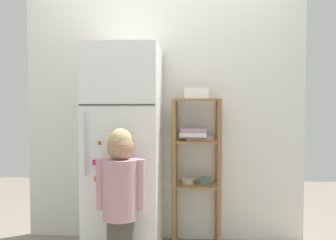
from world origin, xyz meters
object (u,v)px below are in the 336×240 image
object	(u,v)px
child_standing	(121,189)
fruit_bin	(196,95)
pantry_shelf_unit	(196,154)
refrigerator	(125,150)

from	to	relation	value
child_standing	fruit_bin	xyz separation A→B (m)	(0.53, 0.65, 0.68)
pantry_shelf_unit	fruit_bin	distance (m)	0.53
refrigerator	child_standing	size ratio (longest dim) A/B	1.60
child_standing	pantry_shelf_unit	world-z (taller)	pantry_shelf_unit
pantry_shelf_unit	child_standing	bearing A→B (deg)	-129.40
fruit_bin	child_standing	bearing A→B (deg)	-129.39
pantry_shelf_unit	fruit_bin	world-z (taller)	fruit_bin
pantry_shelf_unit	refrigerator	bearing A→B (deg)	-164.21
refrigerator	pantry_shelf_unit	distance (m)	0.63
refrigerator	pantry_shelf_unit	size ratio (longest dim) A/B	1.33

